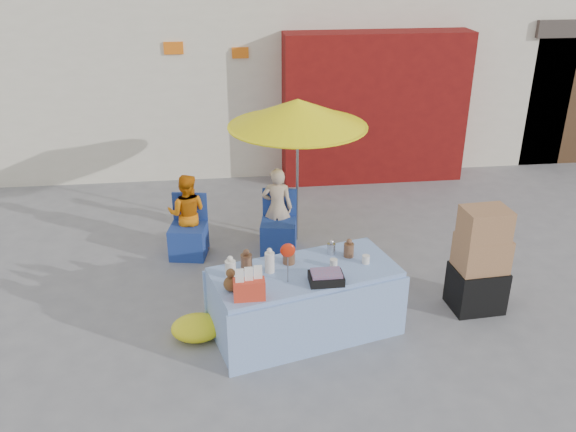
{
  "coord_description": "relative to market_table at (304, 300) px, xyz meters",
  "views": [
    {
      "loc": [
        -0.55,
        -5.97,
        4.09
      ],
      "look_at": [
        0.24,
        0.6,
        1.0
      ],
      "focal_mm": 38.0,
      "sensor_mm": 36.0,
      "label": 1
    }
  ],
  "objects": [
    {
      "name": "chair_right",
      "position": [
        -0.08,
        1.96,
        -0.15
      ],
      "size": [
        0.56,
        0.55,
        0.85
      ],
      "rotation": [
        0.0,
        0.0,
        -0.18
      ],
      "color": "navy",
      "rests_on": "ground"
    },
    {
      "name": "ground",
      "position": [
        -0.31,
        0.34,
        -0.4
      ],
      "size": [
        80.0,
        80.0,
        0.0
      ],
      "primitive_type": "plane",
      "color": "slate",
      "rests_on": "ground"
    },
    {
      "name": "box_stack",
      "position": [
        2.09,
        0.23,
        0.2
      ],
      "size": [
        0.62,
        0.52,
        1.3
      ],
      "rotation": [
        0.0,
        0.0,
        0.07
      ],
      "color": "black",
      "rests_on": "ground"
    },
    {
      "name": "chair_left",
      "position": [
        -1.33,
        1.96,
        -0.15
      ],
      "size": [
        0.56,
        0.55,
        0.85
      ],
      "rotation": [
        0.0,
        0.0,
        -0.18
      ],
      "color": "navy",
      "rests_on": "ground"
    },
    {
      "name": "vendor_orange",
      "position": [
        -1.33,
        2.1,
        0.17
      ],
      "size": [
        0.62,
        0.52,
        1.14
      ],
      "primitive_type": "imported",
      "rotation": [
        0.0,
        0.0,
        2.96
      ],
      "color": "orange",
      "rests_on": "ground"
    },
    {
      "name": "tarp_bundle",
      "position": [
        -1.19,
        0.01,
        -0.27
      ],
      "size": [
        0.69,
        0.61,
        0.26
      ],
      "primitive_type": "ellipsoid",
      "rotation": [
        0.0,
        0.0,
        -0.3
      ],
      "color": "yellow",
      "rests_on": "ground"
    },
    {
      "name": "vendor_beige",
      "position": [
        -0.08,
        2.1,
        0.19
      ],
      "size": [
        0.47,
        0.36,
        1.18
      ],
      "primitive_type": "imported",
      "rotation": [
        0.0,
        0.0,
        2.96
      ],
      "color": "tan",
      "rests_on": "ground"
    },
    {
      "name": "market_table",
      "position": [
        0.0,
        0.0,
        0.0
      ],
      "size": [
        2.22,
        1.44,
        1.24
      ],
      "rotation": [
        0.0,
        0.0,
        0.26
      ],
      "color": "#8BB3DF",
      "rests_on": "ground"
    },
    {
      "name": "umbrella",
      "position": [
        0.22,
        2.25,
        1.49
      ],
      "size": [
        1.9,
        1.9,
        2.09
      ],
      "color": "gray",
      "rests_on": "ground"
    }
  ]
}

